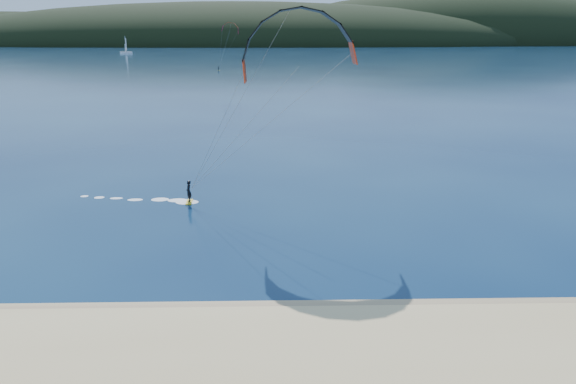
{
  "coord_description": "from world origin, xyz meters",
  "views": [
    {
      "loc": [
        0.41,
        -20.53,
        14.0
      ],
      "look_at": [
        1.12,
        10.0,
        5.0
      ],
      "focal_mm": 33.45,
      "sensor_mm": 36.0,
      "label": 1
    }
  ],
  "objects": [
    {
      "name": "ground",
      "position": [
        0.0,
        0.0,
        0.0
      ],
      "size": [
        1800.0,
        1800.0,
        0.0
      ],
      "primitive_type": "plane",
      "color": "#081B3C",
      "rests_on": "ground"
    },
    {
      "name": "wet_sand",
      "position": [
        0.0,
        4.5,
        0.05
      ],
      "size": [
        220.0,
        2.5,
        0.1
      ],
      "color": "#937455",
      "rests_on": "ground"
    },
    {
      "name": "headland",
      "position": [
        0.63,
        745.28,
        0.0
      ],
      "size": [
        1200.0,
        310.0,
        140.0
      ],
      "color": "black",
      "rests_on": "ground"
    },
    {
      "name": "kitesurfer_near",
      "position": [
        1.77,
        19.58,
        11.42
      ],
      "size": [
        24.34,
        7.59,
        15.16
      ],
      "color": "gold",
      "rests_on": "ground"
    },
    {
      "name": "kitesurfer_far",
      "position": [
        -17.04,
        195.94,
        14.91
      ],
      "size": [
        9.66,
        7.16,
        17.3
      ],
      "color": "gold",
      "rests_on": "ground"
    },
    {
      "name": "sailboat",
      "position": [
        -112.38,
        400.6,
        0.95
      ],
      "size": [
        9.21,
        6.31,
        12.91
      ],
      "color": "white",
      "rests_on": "ground"
    }
  ]
}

